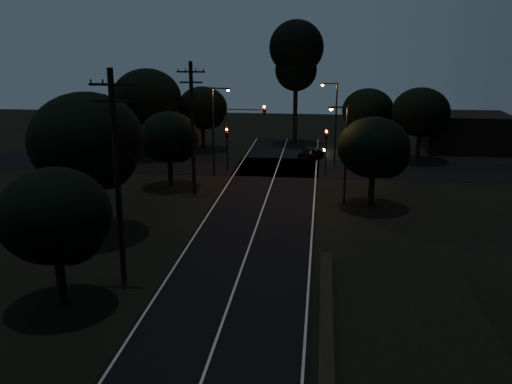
# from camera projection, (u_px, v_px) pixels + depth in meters

# --- Properties ---
(road_surface) EXTENTS (60.00, 70.00, 0.03)m
(road_surface) POSITION_uv_depth(u_px,v_px,m) (266.00, 198.00, 44.96)
(road_surface) COLOR black
(road_surface) RESTS_ON ground
(utility_pole_mid) EXTENTS (2.20, 0.30, 11.00)m
(utility_pole_mid) POSITION_uv_depth(u_px,v_px,m) (117.00, 174.00, 28.67)
(utility_pole_mid) COLOR black
(utility_pole_mid) RESTS_ON ground
(utility_pole_far) EXTENTS (2.20, 0.30, 10.50)m
(utility_pole_far) POSITION_uv_depth(u_px,v_px,m) (192.00, 126.00, 44.99)
(utility_pole_far) COLOR black
(utility_pole_far) RESTS_ON ground
(tree_left_b) EXTENTS (5.27, 5.27, 6.69)m
(tree_left_b) POSITION_uv_depth(u_px,v_px,m) (58.00, 219.00, 26.28)
(tree_left_b) COLOR black
(tree_left_b) RESTS_ON ground
(tree_left_c) EXTENTS (7.22, 7.22, 9.12)m
(tree_left_c) POSITION_uv_depth(u_px,v_px,m) (90.00, 144.00, 35.65)
(tree_left_c) COLOR black
(tree_left_c) RESTS_ON ground
(tree_left_d) EXTENTS (4.99, 4.99, 6.33)m
(tree_left_d) POSITION_uv_depth(u_px,v_px,m) (171.00, 139.00, 47.44)
(tree_left_d) COLOR black
(tree_left_d) RESTS_ON ground
(tree_far_nw) EXTENTS (5.49, 5.49, 6.95)m
(tree_far_nw) POSITION_uv_depth(u_px,v_px,m) (204.00, 109.00, 62.68)
(tree_far_nw) COLOR black
(tree_far_nw) RESTS_ON ground
(tree_far_w) EXTENTS (7.14, 7.14, 9.10)m
(tree_far_w) POSITION_uv_depth(u_px,v_px,m) (149.00, 100.00, 58.99)
(tree_far_w) COLOR black
(tree_far_w) RESTS_ON ground
(tree_far_ne) EXTENTS (5.49, 5.49, 6.94)m
(tree_far_ne) POSITION_uv_depth(u_px,v_px,m) (370.00, 112.00, 60.67)
(tree_far_ne) COLOR black
(tree_far_ne) RESTS_ON ground
(tree_far_e) EXTENTS (5.80, 5.80, 7.36)m
(tree_far_e) POSITION_uv_depth(u_px,v_px,m) (423.00, 114.00, 57.16)
(tree_far_e) COLOR black
(tree_far_e) RESTS_ON ground
(tree_right_a) EXTENTS (5.31, 5.31, 6.75)m
(tree_right_a) POSITION_uv_depth(u_px,v_px,m) (376.00, 149.00, 41.69)
(tree_right_a) COLOR black
(tree_right_a) RESTS_ON ground
(tall_pine) EXTENTS (6.20, 6.20, 14.10)m
(tall_pine) POSITION_uv_depth(u_px,v_px,m) (296.00, 55.00, 64.94)
(tall_pine) COLOR black
(tall_pine) RESTS_ON ground
(building_left) EXTENTS (10.00, 8.00, 4.40)m
(building_left) POSITION_uv_depth(u_px,v_px,m) (114.00, 125.00, 66.57)
(building_left) COLOR black
(building_left) RESTS_ON ground
(building_right) EXTENTS (9.00, 7.00, 4.00)m
(building_right) POSITION_uv_depth(u_px,v_px,m) (465.00, 132.00, 63.11)
(building_right) COLOR black
(building_right) RESTS_ON ground
(signal_left) EXTENTS (0.28, 0.35, 4.10)m
(signal_left) POSITION_uv_depth(u_px,v_px,m) (227.00, 141.00, 53.19)
(signal_left) COLOR black
(signal_left) RESTS_ON ground
(signal_right) EXTENTS (0.28, 0.35, 4.10)m
(signal_right) POSITION_uv_depth(u_px,v_px,m) (326.00, 143.00, 52.16)
(signal_right) COLOR black
(signal_right) RESTS_ON ground
(signal_mast) EXTENTS (3.70, 0.35, 6.25)m
(signal_mast) POSITION_uv_depth(u_px,v_px,m) (245.00, 125.00, 52.60)
(signal_mast) COLOR black
(signal_mast) RESTS_ON ground
(streetlight_a) EXTENTS (1.66, 0.26, 8.00)m
(streetlight_a) POSITION_uv_depth(u_px,v_px,m) (215.00, 125.00, 50.88)
(streetlight_a) COLOR black
(streetlight_a) RESTS_ON ground
(streetlight_b) EXTENTS (1.66, 0.26, 8.00)m
(streetlight_b) POSITION_uv_depth(u_px,v_px,m) (334.00, 118.00, 55.43)
(streetlight_b) COLOR black
(streetlight_b) RESTS_ON ground
(streetlight_c) EXTENTS (1.46, 0.26, 7.50)m
(streetlight_c) POSITION_uv_depth(u_px,v_px,m) (344.00, 149.00, 42.06)
(streetlight_c) COLOR black
(streetlight_c) RESTS_ON ground
(car) EXTENTS (2.99, 4.29, 1.36)m
(car) POSITION_uv_depth(u_px,v_px,m) (312.00, 153.00, 58.65)
(car) COLOR black
(car) RESTS_ON ground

